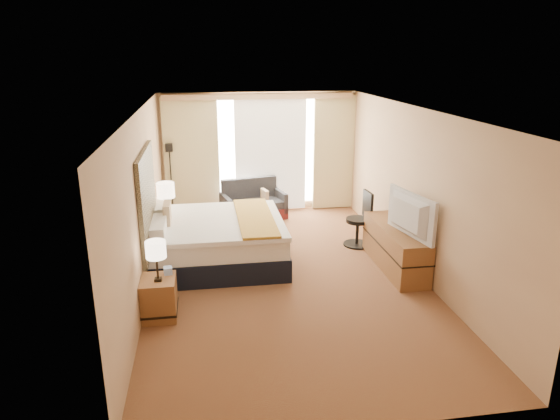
{
  "coord_description": "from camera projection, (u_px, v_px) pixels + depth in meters",
  "views": [
    {
      "loc": [
        -1.2,
        -7.2,
        3.4
      ],
      "look_at": [
        -0.01,
        0.4,
        0.96
      ],
      "focal_mm": 32.0,
      "sensor_mm": 36.0,
      "label": 1
    }
  ],
  "objects": [
    {
      "name": "nightstand_right",
      "position": [
        170.0,
        234.0,
        8.99
      ],
      "size": [
        0.45,
        0.52,
        0.55
      ],
      "primitive_type": "cube",
      "color": "brown",
      "rests_on": "floor"
    },
    {
      "name": "wall_back",
      "position": [
        259.0,
        153.0,
        10.89
      ],
      "size": [
        4.2,
        0.02,
        2.6
      ],
      "primitive_type": "cube",
      "color": "tan",
      "rests_on": "ground"
    },
    {
      "name": "lamp_left",
      "position": [
        156.0,
        250.0,
        6.38
      ],
      "size": [
        0.26,
        0.26,
        0.55
      ],
      "color": "black",
      "rests_on": "nightstand_left"
    },
    {
      "name": "bed",
      "position": [
        216.0,
        240.0,
        8.34
      ],
      "size": [
        2.22,
        2.03,
        1.08
      ],
      "color": "black",
      "rests_on": "floor"
    },
    {
      "name": "wall_front",
      "position": [
        351.0,
        307.0,
        4.29
      ],
      "size": [
        4.2,
        0.02,
        2.6
      ],
      "primitive_type": "cube",
      "color": "tan",
      "rests_on": "ground"
    },
    {
      "name": "loveseat",
      "position": [
        253.0,
        205.0,
        10.65
      ],
      "size": [
        1.44,
        0.98,
        0.82
      ],
      "rotation": [
        0.0,
        0.0,
        0.22
      ],
      "color": "#521717",
      "rests_on": "floor"
    },
    {
      "name": "tissue_box",
      "position": [
        168.0,
        271.0,
        6.69
      ],
      "size": [
        0.12,
        0.12,
        0.1
      ],
      "primitive_type": "cube",
      "rotation": [
        0.0,
        0.0,
        0.15
      ],
      "color": "#90ABDF",
      "rests_on": "nightstand_left"
    },
    {
      "name": "ceiling",
      "position": [
        285.0,
        110.0,
        7.2
      ],
      "size": [
        4.2,
        7.0,
        0.02
      ],
      "primitive_type": "cube",
      "color": "silver",
      "rests_on": "wall_back"
    },
    {
      "name": "floor",
      "position": [
        285.0,
        274.0,
        7.98
      ],
      "size": [
        4.2,
        7.0,
        0.02
      ],
      "primitive_type": "cube",
      "color": "#5E261B",
      "rests_on": "ground"
    },
    {
      "name": "telephone",
      "position": [
        170.0,
        217.0,
        8.87
      ],
      "size": [
        0.2,
        0.15,
        0.08
      ],
      "primitive_type": "cube",
      "rotation": [
        0.0,
        0.0,
        0.01
      ],
      "color": "black",
      "rests_on": "nightstand_right"
    },
    {
      "name": "wall_right",
      "position": [
        416.0,
        191.0,
        7.9
      ],
      "size": [
        0.02,
        7.0,
        2.6
      ],
      "primitive_type": "cube",
      "color": "tan",
      "rests_on": "ground"
    },
    {
      "name": "floor_lamp",
      "position": [
        170.0,
        166.0,
        10.47
      ],
      "size": [
        0.2,
        0.2,
        1.59
      ],
      "color": "black",
      "rests_on": "floor"
    },
    {
      "name": "desk_chair",
      "position": [
        361.0,
        222.0,
        9.08
      ],
      "size": [
        0.49,
        0.49,
        1.01
      ],
      "rotation": [
        0.0,
        0.0,
        0.06
      ],
      "color": "black",
      "rests_on": "floor"
    },
    {
      "name": "headboard",
      "position": [
        148.0,
        200.0,
        7.48
      ],
      "size": [
        0.06,
        1.85,
        1.5
      ],
      "primitive_type": "cube",
      "color": "black",
      "rests_on": "wall_left"
    },
    {
      "name": "window",
      "position": [
        270.0,
        152.0,
        10.89
      ],
      "size": [
        2.3,
        0.02,
        2.3
      ],
      "primitive_type": "cube",
      "color": "silver",
      "rests_on": "wall_back"
    },
    {
      "name": "curtains",
      "position": [
        259.0,
        149.0,
        10.75
      ],
      "size": [
        4.12,
        0.19,
        2.56
      ],
      "color": "#CABF8E",
      "rests_on": "floor"
    },
    {
      "name": "lamp_right",
      "position": [
        166.0,
        191.0,
        8.8
      ],
      "size": [
        0.31,
        0.31,
        0.66
      ],
      "color": "black",
      "rests_on": "nightstand_right"
    },
    {
      "name": "television",
      "position": [
        405.0,
        215.0,
        7.56
      ],
      "size": [
        0.38,
        1.18,
        0.68
      ],
      "primitive_type": "imported",
      "rotation": [
        0.0,
        0.0,
        1.77
      ],
      "color": "black",
      "rests_on": "media_dresser"
    },
    {
      "name": "nightstand_left",
      "position": [
        159.0,
        298.0,
        6.64
      ],
      "size": [
        0.45,
        0.52,
        0.55
      ],
      "primitive_type": "cube",
      "color": "brown",
      "rests_on": "floor"
    },
    {
      "name": "media_dresser",
      "position": [
        395.0,
        248.0,
        8.15
      ],
      "size": [
        0.5,
        1.8,
        0.7
      ],
      "primitive_type": "cube",
      "color": "brown",
      "rests_on": "floor"
    },
    {
      "name": "wall_left",
      "position": [
        143.0,
        203.0,
        7.28
      ],
      "size": [
        0.02,
        7.0,
        2.6
      ],
      "primitive_type": "cube",
      "color": "tan",
      "rests_on": "ground"
    }
  ]
}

